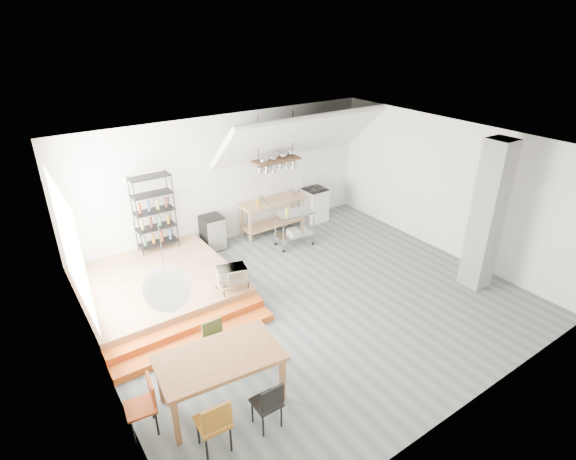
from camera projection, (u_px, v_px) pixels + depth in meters
floor at (311, 300)px, 9.22m from camera, size 8.00×8.00×0.00m
wall_back at (227, 180)px, 11.12m from camera, size 8.00×0.04×3.20m
wall_left at (93, 299)px, 6.48m from camera, size 0.04×7.00×3.20m
wall_right at (448, 188)px, 10.57m from camera, size 0.04×7.00×3.20m
ceiling at (315, 148)px, 7.83m from camera, size 8.00×7.00×0.02m
slope_ceiling at (300, 136)px, 11.18m from camera, size 4.40×1.44×1.32m
window_pane at (70, 246)px, 7.51m from camera, size 0.02×2.50×2.20m
platform at (158, 286)px, 9.34m from camera, size 3.00×3.00×0.40m
step_lower at (197, 342)px, 7.95m from camera, size 3.00×0.35×0.13m
step_upper at (189, 328)px, 8.18m from camera, size 3.00×0.35×0.27m
concrete_column at (487, 216)px, 9.10m from camera, size 0.50×0.50×3.20m
kitchen_counter at (273, 210)px, 11.84m from camera, size 1.80×0.60×0.91m
stove at (314, 204)px, 12.63m from camera, size 0.60×0.60×1.18m
pot_rack at (278, 163)px, 11.10m from camera, size 1.20×0.50×1.43m
wire_shelving at (154, 212)px, 9.99m from camera, size 0.88×0.38×1.80m
microwave_shelf at (232, 282)px, 8.82m from camera, size 0.60×0.40×0.16m
paper_lantern at (167, 289)px, 5.63m from camera, size 0.60×0.60×0.60m
dining_table at (220, 361)px, 6.52m from camera, size 1.89×1.19×0.85m
chair_mustard at (215, 422)px, 5.81m from camera, size 0.45×0.45×0.91m
chair_black at (269, 402)px, 6.18m from camera, size 0.38×0.38×0.82m
chair_olive at (216, 340)px, 7.36m from camera, size 0.38×0.38×0.82m
chair_red at (145, 402)px, 6.14m from camera, size 0.44×0.44×0.87m
rolling_cart at (294, 224)px, 11.16m from camera, size 0.97×0.62×0.91m
mini_fridge at (213, 233)px, 11.08m from camera, size 0.51×0.51×0.86m
microwave at (232, 275)px, 8.75m from camera, size 0.64×0.50×0.31m
bowl at (265, 202)px, 11.55m from camera, size 0.23×0.23×0.05m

